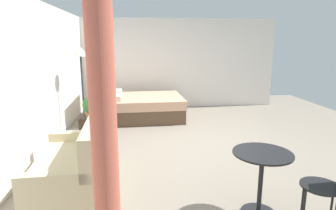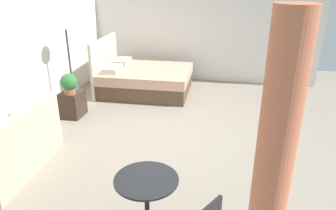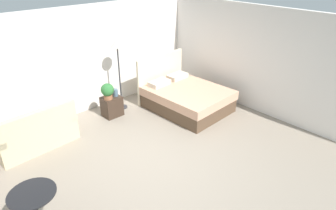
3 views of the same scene
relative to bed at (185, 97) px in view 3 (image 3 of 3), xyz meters
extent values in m
cube|color=gray|center=(-1.90, -1.15, -0.32)|extent=(9.40, 8.63, 0.02)
cube|color=silver|center=(-1.90, 1.66, 0.97)|extent=(9.40, 0.12, 2.55)
cube|color=silver|center=(1.30, -1.15, 0.97)|extent=(0.12, 5.63, 2.55)
cube|color=brown|center=(0.00, -0.08, -0.14)|extent=(1.61, 1.98, 0.34)
cube|color=tan|center=(0.00, -0.08, 0.14)|extent=(1.65, 2.02, 0.22)
cube|color=beige|center=(-0.04, 0.91, 0.30)|extent=(1.59, 0.13, 1.23)
cube|color=beige|center=(-0.36, 0.58, 0.31)|extent=(0.56, 0.34, 0.12)
cube|color=beige|center=(0.31, 0.61, 0.31)|extent=(0.56, 0.34, 0.12)
cube|color=beige|center=(-3.47, 0.89, -0.10)|extent=(1.59, 0.87, 0.43)
cube|color=beige|center=(-3.45, 0.57, 0.35)|extent=(1.55, 0.23, 0.48)
cube|color=beige|center=(-2.77, 0.93, 0.18)|extent=(0.19, 0.79, 0.12)
cube|color=#38281E|center=(-1.60, 0.93, -0.06)|extent=(0.45, 0.37, 0.49)
cylinder|color=#935B3D|center=(-1.70, 0.89, 0.24)|extent=(0.20, 0.20, 0.11)
sphere|color=#2D6B33|center=(-1.70, 0.89, 0.42)|extent=(0.31, 0.31, 0.31)
cylinder|color=slate|center=(-1.48, 0.91, 0.27)|extent=(0.12, 0.12, 0.17)
cylinder|color=#2D2D33|center=(-1.19, 1.12, -0.30)|extent=(0.28, 0.28, 0.02)
cylinder|color=#2D2D33|center=(-1.19, 1.12, 0.50)|extent=(0.04, 0.04, 1.59)
cone|color=beige|center=(-1.19, 1.12, 1.38)|extent=(0.31, 0.31, 0.18)
cylinder|color=black|center=(-4.25, -1.33, 0.40)|extent=(0.63, 0.63, 0.02)
camera|label=1|loc=(-6.96, -0.07, 1.54)|focal=30.29mm
camera|label=2|loc=(-6.70, -2.09, 2.23)|focal=34.02mm
camera|label=3|loc=(-4.92, -4.73, 3.22)|focal=31.66mm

